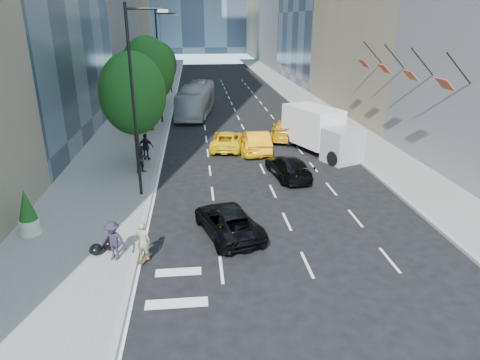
{
  "coord_description": "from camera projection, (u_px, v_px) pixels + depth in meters",
  "views": [
    {
      "loc": [
        -3.28,
        -18.7,
        9.36
      ],
      "look_at": [
        -1.14,
        1.81,
        1.6
      ],
      "focal_mm": 32.0,
      "sensor_mm": 36.0,
      "label": 1
    }
  ],
  "objects": [
    {
      "name": "planter_shrub",
      "position": [
        28.0,
        213.0,
        19.24
      ],
      "size": [
        0.9,
        0.9,
        2.16
      ],
      "color": "beige",
      "rests_on": "sidewalk_left"
    },
    {
      "name": "taxi_c",
      "position": [
        227.0,
        140.0,
        32.79
      ],
      "size": [
        2.99,
        5.15,
        1.35
      ],
      "primitive_type": "imported",
      "rotation": [
        0.0,
        0.0,
        2.98
      ],
      "color": "yellow",
      "rests_on": "ground"
    },
    {
      "name": "pedestrian_b",
      "position": [
        146.0,
        147.0,
        29.62
      ],
      "size": [
        1.18,
        0.77,
        1.86
      ],
      "primitive_type": "imported",
      "rotation": [
        0.0,
        0.0,
        2.83
      ],
      "color": "black",
      "rests_on": "sidewalk_left"
    },
    {
      "name": "skateboarder",
      "position": [
        143.0,
        243.0,
        17.39
      ],
      "size": [
        0.71,
        0.6,
        1.66
      ],
      "primitive_type": "imported",
      "rotation": [
        0.0,
        0.0,
        2.74
      ],
      "color": "olive",
      "rests_on": "ground"
    },
    {
      "name": "lamp_near",
      "position": [
        136.0,
        93.0,
        22.08
      ],
      "size": [
        2.13,
        0.22,
        10.0
      ],
      "color": "black",
      "rests_on": "sidewalk_left"
    },
    {
      "name": "box_truck",
      "position": [
        320.0,
        131.0,
        31.5
      ],
      "size": [
        4.85,
        7.2,
        3.25
      ],
      "rotation": [
        0.0,
        0.0,
        0.39
      ],
      "color": "silver",
      "rests_on": "ground"
    },
    {
      "name": "black_sedan_mercedes",
      "position": [
        288.0,
        167.0,
        26.86
      ],
      "size": [
        2.54,
        4.98,
        1.38
      ],
      "primitive_type": "imported",
      "rotation": [
        0.0,
        0.0,
        3.27
      ],
      "color": "black",
      "rests_on": "ground"
    },
    {
      "name": "black_sedan_lincoln",
      "position": [
        228.0,
        221.0,
        19.66
      ],
      "size": [
        3.39,
        5.14,
        1.31
      ],
      "primitive_type": "imported",
      "rotation": [
        0.0,
        0.0,
        3.42
      ],
      "color": "black",
      "rests_on": "ground"
    },
    {
      "name": "ground",
      "position": [
        267.0,
        222.0,
        21.02
      ],
      "size": [
        160.0,
        160.0,
        0.0
      ],
      "primitive_type": "plane",
      "color": "black",
      "rests_on": "ground"
    },
    {
      "name": "facade_flags",
      "position": [
        399.0,
        69.0,
        29.18
      ],
      "size": [
        1.85,
        13.3,
        2.05
      ],
      "color": "black",
      "rests_on": "ground"
    },
    {
      "name": "tree_mid",
      "position": [
        148.0,
        70.0,
        36.13
      ],
      "size": [
        4.5,
        4.5,
        7.99
      ],
      "color": "black",
      "rests_on": "sidewalk_left"
    },
    {
      "name": "sidewalk_right",
      "position": [
        310.0,
        104.0,
        49.89
      ],
      "size": [
        4.0,
        120.0,
        0.15
      ],
      "primitive_type": "cube",
      "color": "slate",
      "rests_on": "ground"
    },
    {
      "name": "tree_near",
      "position": [
        133.0,
        94.0,
        26.95
      ],
      "size": [
        4.2,
        4.2,
        7.46
      ],
      "color": "black",
      "rests_on": "sidewalk_left"
    },
    {
      "name": "taxi_a",
      "position": [
        248.0,
        145.0,
        31.55
      ],
      "size": [
        2.06,
        3.96,
        1.29
      ],
      "primitive_type": "imported",
      "rotation": [
        0.0,
        0.0,
        3.29
      ],
      "color": "yellow",
      "rests_on": "ground"
    },
    {
      "name": "garbage_bags",
      "position": [
        104.0,
        246.0,
        18.03
      ],
      "size": [
        1.07,
        1.03,
        0.53
      ],
      "color": "black",
      "rests_on": "sidewalk_left"
    },
    {
      "name": "pedestrian_c",
      "position": [
        113.0,
        241.0,
        17.22
      ],
      "size": [
        1.24,
        0.96,
        1.69
      ],
      "primitive_type": "imported",
      "rotation": [
        0.0,
        0.0,
        -0.35
      ],
      "color": "black",
      "rests_on": "sidewalk_left"
    },
    {
      "name": "sidewalk_left",
      "position": [
        145.0,
        107.0,
        48.04
      ],
      "size": [
        6.0,
        120.0,
        0.15
      ],
      "primitive_type": "cube",
      "color": "slate",
      "rests_on": "ground"
    },
    {
      "name": "tree_far",
      "position": [
        159.0,
        64.0,
        48.48
      ],
      "size": [
        3.9,
        3.9,
        6.92
      ],
      "color": "black",
      "rests_on": "sidewalk_left"
    },
    {
      "name": "pedestrian_a",
      "position": [
        142.0,
        159.0,
        27.12
      ],
      "size": [
        1.1,
        1.07,
        1.79
      ],
      "primitive_type": "imported",
      "rotation": [
        0.0,
        0.0,
        0.68
      ],
      "color": "black",
      "rests_on": "sidewalk_left"
    },
    {
      "name": "lamp_far",
      "position": [
        160.0,
        61.0,
        38.84
      ],
      "size": [
        2.13,
        0.22,
        10.0
      ],
      "color": "black",
      "rests_on": "sidewalk_left"
    },
    {
      "name": "city_bus",
      "position": [
        196.0,
        100.0,
        44.36
      ],
      "size": [
        4.26,
        11.45,
        3.11
      ],
      "primitive_type": "imported",
      "rotation": [
        0.0,
        0.0,
        -0.15
      ],
      "color": "#B5B7BC",
      "rests_on": "ground"
    },
    {
      "name": "taxi_b",
      "position": [
        257.0,
        141.0,
        32.13
      ],
      "size": [
        1.79,
        4.91,
        1.61
      ],
      "primitive_type": "imported",
      "rotation": [
        0.0,
        0.0,
        3.12
      ],
      "color": "orange",
      "rests_on": "ground"
    },
    {
      "name": "taxi_d",
      "position": [
        286.0,
        129.0,
        35.57
      ],
      "size": [
        3.51,
        5.81,
        1.57
      ],
      "primitive_type": "imported",
      "rotation": [
        0.0,
        0.0,
        2.88
      ],
      "color": "orange",
      "rests_on": "ground"
    },
    {
      "name": "traffic_signal",
      "position": [
        170.0,
        61.0,
        56.14
      ],
      "size": [
        2.48,
        0.53,
        5.2
      ],
      "color": "black",
      "rests_on": "sidewalk_left"
    }
  ]
}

